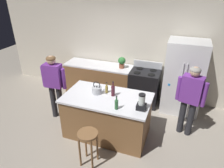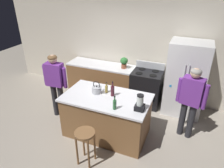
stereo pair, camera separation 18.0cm
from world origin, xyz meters
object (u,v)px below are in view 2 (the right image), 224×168
Objects in this scene: bottle_vinegar at (106,89)px; bottle_wine at (113,91)px; person_by_sink_right at (191,97)px; kitchen_island at (107,116)px; blender_appliance at (140,104)px; potted_plant at (124,62)px; bottle_olive_oil at (115,104)px; stove_range at (146,88)px; tea_kettle at (97,90)px; person_by_island_left at (55,81)px; bar_stool at (85,139)px; refrigerator at (186,79)px.

bottle_wine is at bearing -23.99° from bottle_vinegar.
person_by_sink_right is 1.71m from bottle_vinegar.
kitchen_island is 5.71× the size of blender_appliance.
potted_plant is 1.95m from bottle_olive_oil.
person_by_sink_right reaches higher than stove_range.
stove_range is at bearing 63.54° from tea_kettle.
stove_range is 0.90m from potted_plant.
kitchen_island is 1.60× the size of stove_range.
person_by_island_left reaches higher than kitchen_island.
person_by_sink_right is 5.08× the size of blender_appliance.
person_by_sink_right is (1.11, -0.93, 0.48)m from stove_range.
person_by_sink_right is at bearing 18.48° from bottle_wine.
bar_stool is at bearing -96.69° from bottle_wine.
stove_range is 1.58× the size of bar_stool.
bottle_wine is (0.10, 0.10, 0.58)m from kitchen_island.
bottle_olive_oil is at bearing -94.76° from stove_range.
potted_plant is (-1.76, 0.96, 0.15)m from person_by_sink_right.
bottle_wine reaches higher than kitchen_island.
person_by_sink_right reaches higher than bottle_vinegar.
bottle_olive_oil reaches higher than bottle_vinegar.
bottle_vinegar is at bearing 92.95° from bar_stool.
stove_range is at bearing 78.50° from bar_stool.
stove_range is at bearing 99.03° from blender_appliance.
bottle_wine is at bearing 83.31° from bar_stool.
bottle_wine is (-1.49, -0.50, 0.09)m from person_by_sink_right.
kitchen_island is 0.97m from blender_appliance.
potted_plant is 1.27× the size of bottle_vinegar.
kitchen_island is 0.88m from bar_stool.
blender_appliance is at bearing -111.55° from refrigerator.
potted_plant is at bearing 151.44° from person_by_sink_right.
person_by_sink_right is (1.58, 0.59, 0.49)m from kitchen_island.
kitchen_island is at bearing 133.25° from bottle_olive_oil.
person_by_island_left is at bearing 175.22° from tea_kettle.
stove_range is at bearing 75.30° from bottle_wine.
person_by_island_left is at bearing 177.14° from bottle_wine.
person_by_island_left is 1.12m from tea_kettle.
bar_stool is (-1.43, -2.38, -0.37)m from refrigerator.
person_by_sink_right is 2.21m from bar_stool.
tea_kettle is at bearing -176.70° from bottle_wine.
tea_kettle is at bearing 165.32° from blender_appliance.
refrigerator reaches higher than blender_appliance.
person_by_sink_right is 4.99× the size of bottle_wine.
tea_kettle is (-0.25, 0.08, 0.54)m from kitchen_island.
person_by_sink_right reaches higher than potted_plant.
tea_kettle reaches higher than stove_range.
bottle_wine is (-1.31, -1.40, 0.13)m from refrigerator.
stove_range is at bearing 36.51° from person_by_island_left.
bottle_vinegar is 0.64m from bottle_olive_oil.
blender_appliance is (0.92, -1.73, -0.04)m from potted_plant.
refrigerator is 1.99m from bottle_vinegar.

